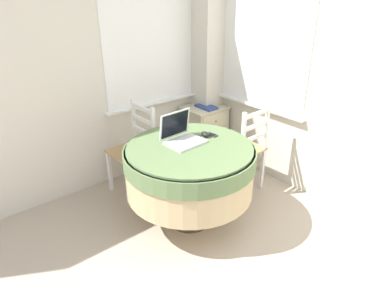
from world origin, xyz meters
name	(u,v)px	position (x,y,z in m)	size (l,w,h in m)	color
corner_room_shell	(220,74)	(1.08, 1.78, 1.28)	(4.17, 4.70, 2.55)	beige
round_dining_table	(190,166)	(0.68, 1.71, 0.57)	(1.11, 1.11, 0.75)	#4C3D2D
laptop	(182,136)	(0.69, 1.83, 0.81)	(0.33, 0.29, 0.25)	silver
computer_mouse	(205,134)	(0.91, 1.78, 0.78)	(0.06, 0.09, 0.05)	black
cell_phone	(212,135)	(0.98, 1.76, 0.76)	(0.06, 0.11, 0.01)	#2D2D33
dining_chair_near_back_window	(135,150)	(0.60, 2.48, 0.45)	(0.40, 0.41, 0.92)	tan
dining_chair_near_right_window	(244,150)	(1.45, 1.79, 0.45)	(0.40, 0.39, 0.92)	tan
corner_cabinet	(204,132)	(1.65, 2.61, 0.33)	(0.47, 0.42, 0.65)	beige
book_on_cabinet	(206,107)	(1.64, 2.56, 0.66)	(0.15, 0.26, 0.02)	#33478C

